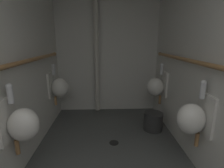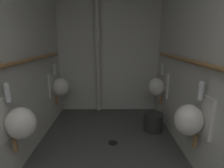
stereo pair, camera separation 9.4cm
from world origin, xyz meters
name	(u,v)px [view 1 (the left image)]	position (x,y,z in m)	size (l,w,h in m)	color
wall_right	(221,54)	(1.06, 1.93, 1.36)	(0.06, 3.97, 2.72)	silver
wall_back	(107,47)	(0.00, 3.88, 1.36)	(2.18, 0.06, 2.72)	silver
urinal_left_mid	(22,124)	(-0.88, 1.89, 0.68)	(0.32, 0.30, 0.76)	silver
urinal_left_far	(59,87)	(-0.88, 3.29, 0.68)	(0.32, 0.30, 0.76)	silver
urinal_right_mid	(193,118)	(0.88, 1.96, 0.68)	(0.32, 0.30, 0.76)	silver
urinal_right_far	(157,86)	(0.88, 3.26, 0.68)	(0.32, 0.30, 0.76)	silver
supply_pipe_left	(4,67)	(-0.97, 1.89, 1.25)	(0.06, 3.25, 0.06)	#9E7042
supply_pipe_right	(211,66)	(0.97, 1.92, 1.25)	(0.06, 3.15, 0.06)	#9E7042
standpipe_back_wall	(96,47)	(-0.22, 3.77, 1.36)	(0.10, 0.10, 2.67)	beige
floor_drain	(114,143)	(0.07, 2.56, 0.00)	(0.14, 0.14, 0.01)	black
waste_bin	(153,121)	(0.76, 2.93, 0.15)	(0.31, 0.31, 0.30)	#2D2D2D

